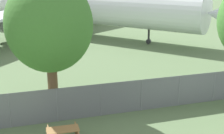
{
  "coord_description": "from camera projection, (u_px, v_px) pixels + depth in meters",
  "views": [
    {
      "loc": [
        -6.79,
        -6.47,
        8.16
      ],
      "look_at": [
        -0.95,
        12.85,
        2.0
      ],
      "focal_mm": 50.0,
      "sensor_mm": 36.0,
      "label": 1
    }
  ],
  "objects": [
    {
      "name": "perimeter_fence",
      "position": [
        141.0,
        95.0,
        18.91
      ],
      "size": [
        56.07,
        0.07,
        2.0
      ],
      "color": "slate",
      "rests_on": "ground"
    },
    {
      "name": "airplane",
      "position": [
        65.0,
        4.0,
        42.19
      ],
      "size": [
        35.04,
        38.59,
        13.24
      ],
      "rotation": [
        0.0,
        0.0,
        -0.84
      ],
      "color": "white",
      "rests_on": "ground"
    },
    {
      "name": "picnic_bench_near_cabin",
      "position": [
        63.0,
        134.0,
        15.42
      ],
      "size": [
        1.65,
        1.46,
        0.76
      ],
      "rotation": [
        0.0,
        0.0,
        -0.04
      ],
      "color": "olive",
      "rests_on": "ground"
    },
    {
      "name": "tree_left_of_cabin",
      "position": [
        49.0,
        25.0,
        17.72
      ],
      "size": [
        5.0,
        5.0,
        8.04
      ],
      "color": "brown",
      "rests_on": "ground"
    }
  ]
}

